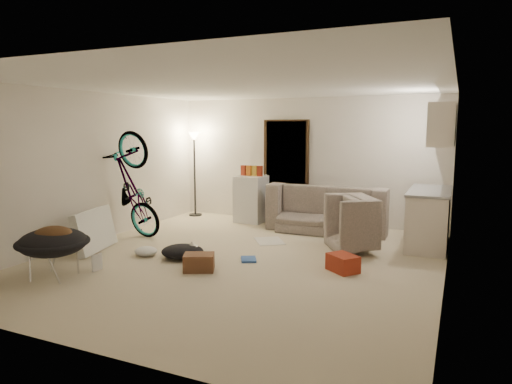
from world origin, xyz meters
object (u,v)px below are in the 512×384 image
at_px(armchair, 371,230).
at_px(bicycle, 133,210).
at_px(sofa, 329,213).
at_px(saucer_chair, 53,249).
at_px(drink_case_b, 343,263).
at_px(drink_case_a, 199,262).
at_px(kitchen_counter, 429,219).
at_px(floor_lamp, 194,156).
at_px(mini_fridge, 251,199).
at_px(juicer, 192,251).
at_px(tv_box, 95,230).

xyz_separation_m(armchair, bicycle, (-3.92, -0.90, 0.18)).
xyz_separation_m(sofa, saucer_chair, (-2.47, -4.14, 0.06)).
bearing_deg(drink_case_b, armchair, 122.17).
bearing_deg(drink_case_b, saucer_chair, -113.87).
bearing_deg(drink_case_a, kitchen_counter, 19.43).
xyz_separation_m(floor_lamp, bicycle, (0.10, -2.19, -0.81)).
distance_m(floor_lamp, mini_fridge, 1.63).
height_order(drink_case_b, juicer, juicer).
height_order(kitchen_counter, juicer, kitchen_counter).
bearing_deg(mini_fridge, drink_case_b, -43.15).
relative_size(mini_fridge, tv_box, 0.96).
bearing_deg(floor_lamp, mini_fridge, -4.09).
bearing_deg(sofa, drink_case_b, 108.51).
bearing_deg(tv_box, floor_lamp, 78.32).
distance_m(drink_case_a, juicer, 0.65).
xyz_separation_m(bicycle, mini_fridge, (1.30, 2.09, -0.02)).
height_order(saucer_chair, drink_case_b, saucer_chair).
bearing_deg(drink_case_b, sofa, 147.59).
bearing_deg(floor_lamp, juicer, -59.05).
xyz_separation_m(armchair, drink_case_a, (-1.90, -2.04, -0.20)).
distance_m(armchair, saucer_chair, 4.59).
relative_size(armchair, drink_case_a, 2.42).
relative_size(mini_fridge, drink_case_a, 2.35).
relative_size(tv_box, juicer, 3.86).
distance_m(kitchen_counter, bicycle, 4.97).
bearing_deg(mini_fridge, tv_box, -111.75).
xyz_separation_m(kitchen_counter, mini_fridge, (-3.43, 0.55, 0.03)).
height_order(sofa, tv_box, tv_box).
xyz_separation_m(kitchen_counter, saucer_chair, (-4.25, -3.69, -0.06)).
bearing_deg(floor_lamp, tv_box, -88.16).
relative_size(bicycle, drink_case_a, 4.70).
height_order(kitchen_counter, drink_case_a, kitchen_counter).
distance_m(floor_lamp, kitchen_counter, 4.95).
height_order(floor_lamp, kitchen_counter, floor_lamp).
bearing_deg(sofa, kitchen_counter, 164.72).
bearing_deg(tv_box, drink_case_a, -19.41).
relative_size(armchair, tv_box, 0.99).
distance_m(saucer_chair, drink_case_b, 3.76).
bearing_deg(armchair, sofa, 11.03).
distance_m(tv_box, drink_case_b, 3.83).
bearing_deg(mini_fridge, bicycle, -120.36).
bearing_deg(bicycle, floor_lamp, 8.45).
bearing_deg(armchair, saucer_chair, 100.83).
bearing_deg(saucer_chair, drink_case_b, 28.18).
bearing_deg(juicer, floor_lamp, 120.95).
bearing_deg(bicycle, drink_case_a, -113.64).
height_order(bicycle, drink_case_b, bicycle).
relative_size(mini_fridge, saucer_chair, 1.04).
distance_m(bicycle, tv_box, 0.95).
relative_size(tv_box, drink_case_b, 2.48).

